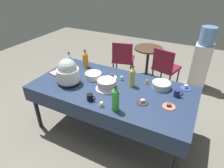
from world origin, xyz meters
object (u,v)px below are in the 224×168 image
at_px(maroon_chair_left, 123,58).
at_px(soda_bottle_lime_soda, 116,99).
at_px(round_cafe_table, 148,58).
at_px(cupcake_mint, 122,78).
at_px(ceramic_snack_bowl, 93,76).
at_px(soda_bottle_ginger_ale, 132,77).
at_px(dessert_plate_white, 112,77).
at_px(maroon_chair_right, 165,66).
at_px(soda_bottle_water, 70,63).
at_px(water_cooler, 202,60).
at_px(frosted_layer_cake, 107,85).
at_px(slow_cooker, 68,73).
at_px(dessert_plate_coral, 169,106).
at_px(coffee_mug_black, 90,97).
at_px(soda_bottle_orange_juice, 85,59).
at_px(coffee_mug_navy, 177,93).
at_px(glass_salad_bowl, 161,85).
at_px(cupcake_vanilla, 102,104).
at_px(potluck_table, 112,91).
at_px(cupcake_cocoa, 147,82).
at_px(dessert_plate_cobalt, 186,88).
at_px(dessert_plate_charcoal, 142,102).

bearing_deg(maroon_chair_left, soda_bottle_lime_soda, -68.20).
bearing_deg(round_cafe_table, cupcake_mint, -86.93).
xyz_separation_m(ceramic_snack_bowl, soda_bottle_ginger_ale, (0.58, 0.05, 0.10)).
xyz_separation_m(dessert_plate_white, maroon_chair_right, (0.50, 1.32, -0.27)).
height_order(soda_bottle_water, maroon_chair_left, soda_bottle_water).
bearing_deg(water_cooler, round_cafe_table, -171.06).
height_order(soda_bottle_ginger_ale, maroon_chair_right, soda_bottle_ginger_ale).
relative_size(frosted_layer_cake, slow_cooker, 0.81).
xyz_separation_m(dessert_plate_coral, coffee_mug_black, (-0.89, -0.31, 0.03)).
distance_m(cupcake_mint, soda_bottle_orange_juice, 0.72).
bearing_deg(soda_bottle_lime_soda, maroon_chair_left, 111.80).
bearing_deg(coffee_mug_navy, glass_salad_bowl, 154.46).
distance_m(dessert_plate_white, soda_bottle_water, 0.69).
height_order(cupcake_vanilla, soda_bottle_orange_juice, soda_bottle_orange_juice).
relative_size(frosted_layer_cake, soda_bottle_lime_soda, 0.92).
relative_size(ceramic_snack_bowl, maroon_chair_right, 0.28).
bearing_deg(maroon_chair_right, coffee_mug_black, -103.74).
distance_m(cupcake_mint, cupcake_vanilla, 0.68).
xyz_separation_m(soda_bottle_ginger_ale, coffee_mug_navy, (0.60, 0.02, -0.09)).
height_order(dessert_plate_white, water_cooler, water_cooler).
xyz_separation_m(potluck_table, glass_salad_bowl, (0.60, 0.29, 0.11)).
height_order(cupcake_cocoa, maroon_chair_left, maroon_chair_left).
xyz_separation_m(soda_bottle_lime_soda, soda_bottle_water, (-1.05, 0.54, -0.00)).
relative_size(potluck_table, ceramic_snack_bowl, 9.17).
bearing_deg(maroon_chair_left, soda_bottle_water, -100.15).
bearing_deg(dessert_plate_cobalt, glass_salad_bowl, -156.30).
xyz_separation_m(ceramic_snack_bowl, soda_bottle_water, (-0.43, 0.02, 0.10)).
relative_size(cupcake_mint, round_cafe_table, 0.09).
bearing_deg(frosted_layer_cake, soda_bottle_orange_juice, 144.99).
relative_size(frosted_layer_cake, cupcake_mint, 4.44).
distance_m(cupcake_mint, coffee_mug_navy, 0.79).
height_order(maroon_chair_right, water_cooler, water_cooler).
relative_size(cupcake_cocoa, coffee_mug_black, 0.58).
relative_size(frosted_layer_cake, dessert_plate_white, 2.01).
height_order(dessert_plate_cobalt, soda_bottle_lime_soda, soda_bottle_lime_soda).
distance_m(frosted_layer_cake, slow_cooker, 0.56).
height_order(dessert_plate_charcoal, maroon_chair_left, maroon_chair_left).
distance_m(ceramic_snack_bowl, soda_bottle_water, 0.44).
bearing_deg(slow_cooker, round_cafe_table, 74.71).
bearing_deg(round_cafe_table, soda_bottle_orange_juice, -113.90).
height_order(frosted_layer_cake, slow_cooker, slow_cooker).
distance_m(dessert_plate_cobalt, soda_bottle_lime_soda, 1.06).
xyz_separation_m(glass_salad_bowl, soda_bottle_lime_soda, (-0.34, -0.71, 0.11)).
relative_size(soda_bottle_water, maroon_chair_left, 0.37).
height_order(soda_bottle_lime_soda, coffee_mug_black, soda_bottle_lime_soda).
distance_m(potluck_table, frosted_layer_cake, 0.15).
xyz_separation_m(ceramic_snack_bowl, coffee_mug_navy, (1.18, 0.08, 0.00)).
bearing_deg(maroon_chair_right, dessert_plate_white, -110.85).
bearing_deg(slow_cooker, soda_bottle_water, 123.85).
xyz_separation_m(dessert_plate_white, cupcake_cocoa, (0.51, 0.06, 0.02)).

